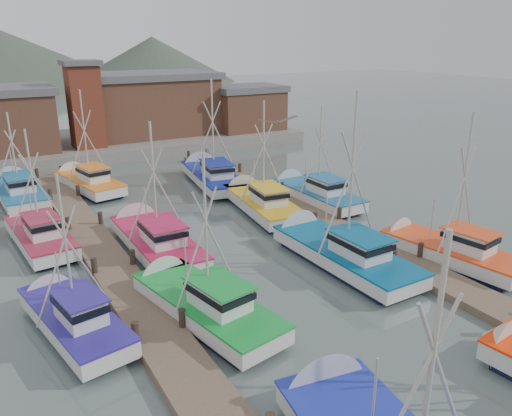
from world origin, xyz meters
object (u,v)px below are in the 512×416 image
lookout_tower (85,104)px  boat_8 (154,239)px  boat_4 (199,302)px  boat_12 (87,182)px

lookout_tower → boat_8: lookout_tower is taller
boat_4 → boat_8: size_ratio=0.96×
boat_8 → boat_12: (-0.70, 14.54, 0.00)m
boat_4 → boat_12: (-0.03, 22.62, 0.00)m
lookout_tower → boat_8: 26.42m
boat_8 → boat_12: size_ratio=1.06×
boat_12 → boat_4: bearing=-101.4°
boat_8 → boat_12: bearing=92.4°
boat_12 → lookout_tower: bearing=64.6°
boat_4 → lookout_tower: bearing=74.4°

